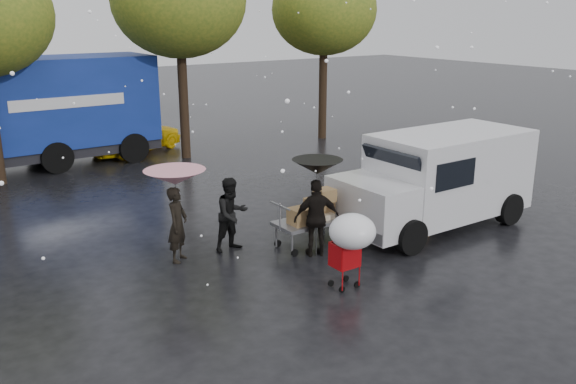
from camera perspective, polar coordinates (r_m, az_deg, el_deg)
ground at (r=12.13m, az=0.39°, el=-7.23°), size 90.00×90.00×0.00m
person_pink at (r=12.47m, az=-10.30°, el=-3.01°), size 0.67×0.66×1.56m
person_middle at (r=12.87m, az=-5.27°, el=-2.10°), size 0.83×0.68×1.59m
person_black at (r=12.53m, az=2.70°, el=-2.45°), size 1.04×0.73×1.64m
umbrella_pink at (r=12.18m, az=-10.53°, el=1.37°), size 1.22×1.22×1.92m
umbrella_black at (r=12.22m, az=2.77°, el=2.36°), size 1.03×1.03×2.05m
vendor_cart at (r=13.10m, az=2.28°, el=-2.01°), size 1.52×0.80×1.27m
shopping_cart at (r=10.93m, az=5.93°, el=-4.06°), size 0.84×0.84×1.46m
white_van at (r=14.65m, az=13.86°, el=1.30°), size 4.91×2.18×2.20m
blue_truck at (r=21.24m, az=-22.81°, el=6.77°), size 8.30×2.60×3.50m
box_ground_near at (r=14.02m, az=11.96°, el=-3.23°), size 0.62×0.55×0.47m
box_ground_far at (r=14.24m, az=9.18°, el=-2.97°), size 0.56×0.48×0.38m
yellow_taxi at (r=22.64m, az=-14.37°, el=5.23°), size 4.13×2.92×1.31m
tree_row at (r=19.98m, az=-18.20°, el=16.13°), size 21.60×4.40×7.12m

